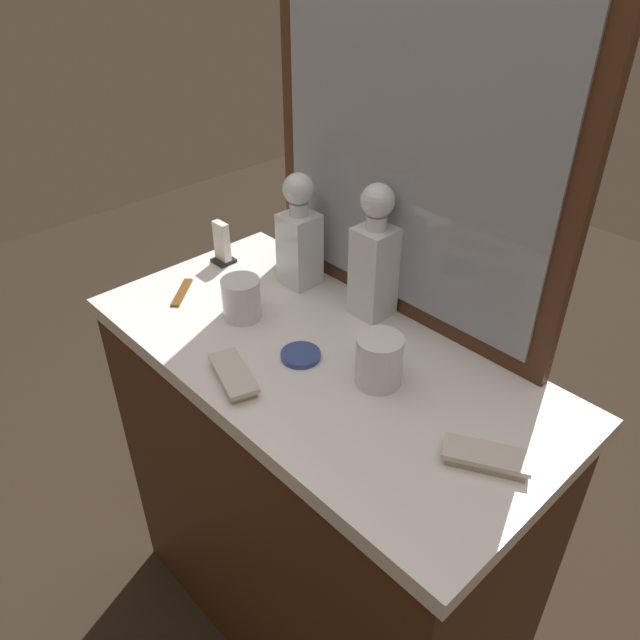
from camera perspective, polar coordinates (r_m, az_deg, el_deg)
ground_plane at (r=2.00m, az=-0.00°, el=-24.99°), size 6.00×6.00×0.00m
dresser at (r=1.62m, az=-0.00°, el=-16.38°), size 1.04×0.52×0.94m
dresser_mirror at (r=1.26m, az=8.34°, el=15.98°), size 0.74×0.03×0.78m
crystal_decanter_left at (r=1.47m, az=-1.89°, el=7.22°), size 0.08×0.08×0.28m
crystal_decanter_right at (r=1.35m, az=4.97°, el=5.08°), size 0.08×0.08×0.31m
crystal_tumbler_left at (r=1.38m, az=-7.19°, el=1.81°), size 0.09×0.09×0.09m
crystal_tumbler_front at (r=1.19m, az=5.41°, el=-3.87°), size 0.09×0.09×0.10m
silver_brush_far_left at (r=1.22m, az=-7.94°, el=-5.06°), size 0.16×0.10×0.02m
silver_brush_rear at (r=1.09m, az=14.96°, el=-12.06°), size 0.15×0.12×0.02m
porcelain_dish at (r=1.27m, az=-1.78°, el=-3.23°), size 0.08×0.08×0.01m
tortoiseshell_comb at (r=1.51m, az=-12.52°, el=2.48°), size 0.09×0.10×0.01m
napkin_holder at (r=1.61m, az=-8.94°, el=6.73°), size 0.05×0.05×0.11m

